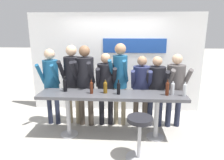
{
  "coord_description": "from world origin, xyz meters",
  "views": [
    {
      "loc": [
        0.23,
        -3.71,
        2.14
      ],
      "look_at": [
        0.0,
        0.09,
        1.18
      ],
      "focal_mm": 32.0,
      "sensor_mm": 36.0,
      "label": 1
    }
  ],
  "objects_px": {
    "wine_bottle_4": "(65,85)",
    "wine_bottle_5": "(167,88)",
    "wine_bottle_3": "(105,87)",
    "person_rightmost": "(175,83)",
    "person_center": "(106,82)",
    "bar_stool": "(140,131)",
    "person_center_right": "(120,75)",
    "wine_bottle_2": "(119,88)",
    "tasting_table": "(112,100)",
    "person_far_left": "(51,78)",
    "person_center_left": "(85,77)",
    "wine_bottle_1": "(172,88)",
    "person_left": "(72,76)",
    "wine_bottle_0": "(185,89)",
    "person_far_right": "(156,85)",
    "wine_bottle_6": "(91,87)",
    "person_right": "(141,84)"
  },
  "relations": [
    {
      "from": "wine_bottle_4",
      "to": "wine_bottle_5",
      "type": "height_order",
      "value": "wine_bottle_5"
    },
    {
      "from": "wine_bottle_3",
      "to": "person_rightmost",
      "type": "bearing_deg",
      "value": 18.76
    },
    {
      "from": "person_center",
      "to": "person_rightmost",
      "type": "relative_size",
      "value": 1.0
    },
    {
      "from": "bar_stool",
      "to": "person_center_right",
      "type": "distance_m",
      "value": 1.47
    },
    {
      "from": "wine_bottle_2",
      "to": "wine_bottle_5",
      "type": "xyz_separation_m",
      "value": [
        0.92,
        -0.01,
        0.01
      ]
    },
    {
      "from": "tasting_table",
      "to": "bar_stool",
      "type": "distance_m",
      "value": 0.92
    },
    {
      "from": "person_far_left",
      "to": "person_center_right",
      "type": "relative_size",
      "value": 0.94
    },
    {
      "from": "person_center_right",
      "to": "person_rightmost",
      "type": "distance_m",
      "value": 1.21
    },
    {
      "from": "tasting_table",
      "to": "person_center_left",
      "type": "bearing_deg",
      "value": 142.16
    },
    {
      "from": "person_center_left",
      "to": "wine_bottle_3",
      "type": "bearing_deg",
      "value": -37.43
    },
    {
      "from": "person_center_left",
      "to": "person_center",
      "type": "xyz_separation_m",
      "value": [
        0.45,
        0.05,
        -0.11
      ]
    },
    {
      "from": "wine_bottle_1",
      "to": "person_far_left",
      "type": "bearing_deg",
      "value": 169.57
    },
    {
      "from": "person_left",
      "to": "wine_bottle_0",
      "type": "relative_size",
      "value": 6.12
    },
    {
      "from": "person_far_right",
      "to": "wine_bottle_6",
      "type": "xyz_separation_m",
      "value": [
        -1.33,
        -0.55,
        0.08
      ]
    },
    {
      "from": "tasting_table",
      "to": "wine_bottle_4",
      "type": "relative_size",
      "value": 9.32
    },
    {
      "from": "person_center_left",
      "to": "wine_bottle_0",
      "type": "relative_size",
      "value": 6.12
    },
    {
      "from": "person_far_left",
      "to": "person_center",
      "type": "relative_size",
      "value": 1.05
    },
    {
      "from": "bar_stool",
      "to": "person_far_left",
      "type": "bearing_deg",
      "value": 147.54
    },
    {
      "from": "person_center_left",
      "to": "wine_bottle_6",
      "type": "bearing_deg",
      "value": -60.82
    },
    {
      "from": "wine_bottle_3",
      "to": "person_left",
      "type": "bearing_deg",
      "value": 146.03
    },
    {
      "from": "person_rightmost",
      "to": "tasting_table",
      "type": "bearing_deg",
      "value": -166.33
    },
    {
      "from": "bar_stool",
      "to": "person_far_left",
      "type": "xyz_separation_m",
      "value": [
        -1.88,
        1.2,
        0.58
      ]
    },
    {
      "from": "person_center_left",
      "to": "person_center_right",
      "type": "height_order",
      "value": "person_center_right"
    },
    {
      "from": "person_center_left",
      "to": "person_rightmost",
      "type": "distance_m",
      "value": 1.96
    },
    {
      "from": "person_left",
      "to": "person_center_right",
      "type": "distance_m",
      "value": 1.06
    },
    {
      "from": "bar_stool",
      "to": "wine_bottle_1",
      "type": "relative_size",
      "value": 2.66
    },
    {
      "from": "person_far_left",
      "to": "wine_bottle_0",
      "type": "height_order",
      "value": "person_far_left"
    },
    {
      "from": "wine_bottle_0",
      "to": "person_far_left",
      "type": "bearing_deg",
      "value": 168.63
    },
    {
      "from": "wine_bottle_5",
      "to": "person_center_left",
      "type": "bearing_deg",
      "value": 162.7
    },
    {
      "from": "person_rightmost",
      "to": "wine_bottle_2",
      "type": "distance_m",
      "value": 1.34
    },
    {
      "from": "wine_bottle_6",
      "to": "person_far_right",
      "type": "bearing_deg",
      "value": 22.36
    },
    {
      "from": "bar_stool",
      "to": "person_far_left",
      "type": "distance_m",
      "value": 2.3
    },
    {
      "from": "wine_bottle_2",
      "to": "wine_bottle_4",
      "type": "height_order",
      "value": "wine_bottle_4"
    },
    {
      "from": "person_far_right",
      "to": "tasting_table",
      "type": "bearing_deg",
      "value": -148.01
    },
    {
      "from": "tasting_table",
      "to": "person_far_left",
      "type": "relative_size",
      "value": 1.65
    },
    {
      "from": "person_center_left",
      "to": "person_center",
      "type": "relative_size",
      "value": 1.1
    },
    {
      "from": "person_far_left",
      "to": "person_rightmost",
      "type": "relative_size",
      "value": 1.06
    },
    {
      "from": "person_left",
      "to": "person_rightmost",
      "type": "bearing_deg",
      "value": 2.23
    },
    {
      "from": "tasting_table",
      "to": "person_left",
      "type": "relative_size",
      "value": 1.58
    },
    {
      "from": "person_left",
      "to": "wine_bottle_3",
      "type": "xyz_separation_m",
      "value": [
        0.79,
        -0.53,
        -0.08
      ]
    },
    {
      "from": "person_far_left",
      "to": "wine_bottle_0",
      "type": "xyz_separation_m",
      "value": [
        2.75,
        -0.55,
        -0.03
      ]
    },
    {
      "from": "person_far_right",
      "to": "wine_bottle_3",
      "type": "bearing_deg",
      "value": -152.01
    },
    {
      "from": "tasting_table",
      "to": "wine_bottle_5",
      "type": "distance_m",
      "value": 1.09
    },
    {
      "from": "wine_bottle_1",
      "to": "wine_bottle_6",
      "type": "bearing_deg",
      "value": -178.44
    },
    {
      "from": "bar_stool",
      "to": "person_right",
      "type": "distance_m",
      "value": 1.32
    },
    {
      "from": "wine_bottle_3",
      "to": "wine_bottle_4",
      "type": "height_order",
      "value": "wine_bottle_4"
    },
    {
      "from": "person_rightmost",
      "to": "wine_bottle_4",
      "type": "distance_m",
      "value": 2.34
    },
    {
      "from": "wine_bottle_6",
      "to": "wine_bottle_5",
      "type": "bearing_deg",
      "value": -0.75
    },
    {
      "from": "person_center_left",
      "to": "wine_bottle_6",
      "type": "xyz_separation_m",
      "value": [
        0.22,
        -0.5,
        -0.07
      ]
    },
    {
      "from": "wine_bottle_4",
      "to": "tasting_table",
      "type": "bearing_deg",
      "value": -5.09
    }
  ]
}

